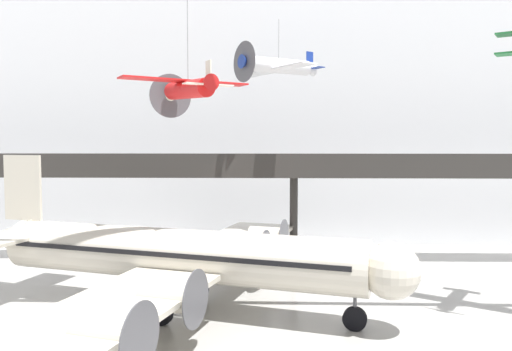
# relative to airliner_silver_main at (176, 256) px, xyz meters

# --- Properties ---
(hangar_back_wall) EXTENTS (140.00, 3.00, 26.14)m
(hangar_back_wall) POSITION_rel_airliner_silver_main_xyz_m (7.68, 21.34, 9.73)
(hangar_back_wall) COLOR silver
(hangar_back_wall) RESTS_ON ground
(mezzanine_walkway) EXTENTS (110.00, 3.20, 9.22)m
(mezzanine_walkway) POSITION_rel_airliner_silver_main_xyz_m (7.68, 12.75, 4.25)
(mezzanine_walkway) COLOR #2D2B28
(mezzanine_walkway) RESTS_ON ground
(airliner_silver_main) EXTENTS (27.83, 32.30, 9.28)m
(airliner_silver_main) POSITION_rel_airliner_silver_main_xyz_m (0.00, 0.00, 0.00)
(airliner_silver_main) COLOR beige
(airliner_silver_main) RESTS_ON ground
(suspended_plane_red_highwing) EXTENTS (7.60, 6.91, 8.17)m
(suspended_plane_red_highwing) POSITION_rel_airliner_silver_main_xyz_m (0.64, 1.24, 10.07)
(suspended_plane_red_highwing) COLOR red
(suspended_plane_white_twin) EXTENTS (7.41, 8.04, 5.22)m
(suspended_plane_white_twin) POSITION_rel_airliner_silver_main_xyz_m (6.31, 11.27, 12.90)
(suspended_plane_white_twin) COLOR silver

